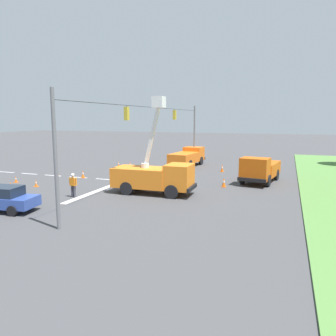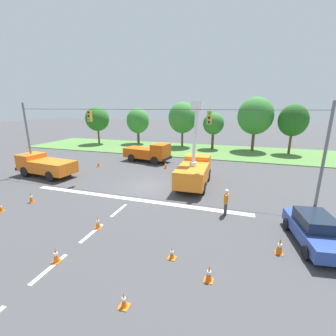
# 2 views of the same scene
# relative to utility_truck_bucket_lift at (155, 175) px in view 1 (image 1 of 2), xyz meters

# --- Properties ---
(ground_plane) EXTENTS (200.00, 200.00, 0.00)m
(ground_plane) POSITION_rel_utility_truck_bucket_lift_xyz_m (-3.84, -1.59, -1.42)
(ground_plane) COLOR #424244
(lane_markings) EXTENTS (17.60, 15.25, 0.01)m
(lane_markings) POSITION_rel_utility_truck_bucket_lift_xyz_m (-3.84, -6.11, -1.42)
(lane_markings) COLOR silver
(lane_markings) RESTS_ON ground
(signal_gantry) EXTENTS (26.20, 0.33, 7.20)m
(signal_gantry) POSITION_rel_utility_truck_bucket_lift_xyz_m (-3.87, -1.59, 2.82)
(signal_gantry) COLOR slate
(signal_gantry) RESTS_ON ground
(utility_truck_bucket_lift) EXTENTS (2.59, 6.26, 7.26)m
(utility_truck_bucket_lift) POSITION_rel_utility_truck_bucket_lift_xyz_m (0.00, 0.00, 0.00)
(utility_truck_bucket_lift) COLOR orange
(utility_truck_bucket_lift) RESTS_ON ground
(utility_truck_support_near) EXTENTS (6.53, 3.00, 2.13)m
(utility_truck_support_near) POSITION_rel_utility_truck_bucket_lift_xyz_m (-14.91, -1.85, -0.30)
(utility_truck_support_near) COLOR orange
(utility_truck_support_near) RESTS_ON ground
(utility_truck_support_far) EXTENTS (6.27, 3.31, 2.39)m
(utility_truck_support_far) POSITION_rel_utility_truck_bucket_lift_xyz_m (-7.31, 7.14, -0.23)
(utility_truck_support_far) COLOR #D6560F
(utility_truck_support_far) RESTS_ON ground
(sedan_blue) EXTENTS (2.39, 4.51, 1.56)m
(sedan_blue) POSITION_rel_utility_truck_bucket_lift_xyz_m (7.61, -7.02, -0.64)
(sedan_blue) COLOR #2D4799
(sedan_blue) RESTS_ON ground
(road_worker) EXTENTS (0.26, 0.65, 1.77)m
(road_worker) POSITION_rel_utility_truck_bucket_lift_xyz_m (3.10, -5.10, -0.43)
(road_worker) COLOR #383842
(road_worker) RESTS_ON ground
(traffic_cone_foreground_left) EXTENTS (0.36, 0.36, 0.78)m
(traffic_cone_foreground_left) POSITION_rel_utility_truck_bucket_lift_xyz_m (-10.63, -7.42, -1.04)
(traffic_cone_foreground_left) COLOR orange
(traffic_cone_foreground_left) RESTS_ON ground
(traffic_cone_foreground_right) EXTENTS (0.36, 0.36, 0.81)m
(traffic_cone_foreground_right) POSITION_rel_utility_truck_bucket_lift_xyz_m (-11.95, 2.89, -1.02)
(traffic_cone_foreground_right) COLOR orange
(traffic_cone_foreground_right) RESTS_ON ground
(traffic_cone_mid_left) EXTENTS (0.36, 0.36, 0.71)m
(traffic_cone_mid_left) POSITION_rel_utility_truck_bucket_lift_xyz_m (2.87, -11.22, -1.08)
(traffic_cone_mid_left) COLOR orange
(traffic_cone_mid_left) RESTS_ON ground
(traffic_cone_mid_right) EXTENTS (0.36, 0.36, 0.82)m
(traffic_cone_mid_right) POSITION_rel_utility_truck_bucket_lift_xyz_m (-4.18, 4.51, -1.02)
(traffic_cone_mid_right) COLOR orange
(traffic_cone_mid_right) RESTS_ON ground
(traffic_cone_near_bucket) EXTENTS (0.36, 0.36, 0.73)m
(traffic_cone_near_bucket) POSITION_rel_utility_truck_bucket_lift_xyz_m (-3.81, -9.06, -1.07)
(traffic_cone_near_bucket) COLOR orange
(traffic_cone_near_bucket) RESTS_ON ground
(traffic_cone_lane_edge_a) EXTENTS (0.36, 0.36, 0.79)m
(traffic_cone_lane_edge_a) POSITION_rel_utility_truck_bucket_lift_xyz_m (5.84, -8.42, -1.03)
(traffic_cone_lane_edge_a) COLOR orange
(traffic_cone_lane_edge_a) RESTS_ON ground
(traffic_cone_lane_edge_b) EXTENTS (0.36, 0.36, 0.58)m
(traffic_cone_lane_edge_b) POSITION_rel_utility_truck_bucket_lift_xyz_m (0.21, -13.36, -1.15)
(traffic_cone_lane_edge_b) COLOR orange
(traffic_cone_lane_edge_b) RESTS_ON ground
(traffic_cone_far_left) EXTENTS (0.36, 0.36, 0.73)m
(traffic_cone_far_left) POSITION_rel_utility_truck_bucket_lift_xyz_m (-3.85, -12.17, -1.06)
(traffic_cone_far_left) COLOR orange
(traffic_cone_far_left) RESTS_ON ground
(traffic_cone_far_right) EXTENTS (0.36, 0.36, 0.59)m
(traffic_cone_far_right) POSITION_rel_utility_truck_bucket_lift_xyz_m (1.05, -10.34, -1.15)
(traffic_cone_far_right) COLOR orange
(traffic_cone_far_right) RESTS_ON ground
(traffic_cone_centre_line) EXTENTS (0.36, 0.36, 0.65)m
(traffic_cone_centre_line) POSITION_rel_utility_truck_bucket_lift_xyz_m (-11.23, -9.23, -1.11)
(traffic_cone_centre_line) COLOR orange
(traffic_cone_centre_line) RESTS_ON ground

